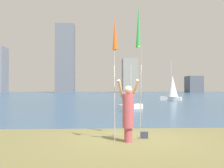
{
  "coord_description": "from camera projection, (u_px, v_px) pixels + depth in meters",
  "views": [
    {
      "loc": [
        -0.98,
        -9.08,
        1.74
      ],
      "look_at": [
        0.11,
        15.15,
        2.11
      ],
      "focal_mm": 42.47,
      "sensor_mm": 36.0,
      "label": 1
    }
  ],
  "objects": [
    {
      "name": "ground",
      "position": [
        104.0,
        96.0,
        59.98
      ],
      "size": [
        120.0,
        138.0,
        0.12
      ],
      "color": "brown"
    },
    {
      "name": "person",
      "position": [
        128.0,
        111.0,
        8.56
      ],
      "size": [
        0.74,
        0.55,
        2.02
      ],
      "rotation": [
        0.0,
        0.0,
        0.16
      ],
      "color": "#B24C59",
      "rests_on": "ground"
    },
    {
      "name": "kite_flag_left",
      "position": [
        115.0,
        37.0,
        8.47
      ],
      "size": [
        0.16,
        0.52,
        4.02
      ],
      "color": "#B2B2B7",
      "rests_on": "ground"
    },
    {
      "name": "kite_flag_right",
      "position": [
        139.0,
        29.0,
        9.25
      ],
      "size": [
        0.16,
        0.9,
        4.64
      ],
      "color": "#B2B2B7",
      "rests_on": "ground"
    },
    {
      "name": "bag",
      "position": [
        144.0,
        135.0,
        9.15
      ],
      "size": [
        0.25,
        0.12,
        0.23
      ],
      "color": "#33384C",
      "rests_on": "ground"
    },
    {
      "name": "sailboat_2",
      "position": [
        172.0,
        88.0,
        37.24
      ],
      "size": [
        2.99,
        2.18,
        5.58
      ],
      "color": "white",
      "rests_on": "ground"
    },
    {
      "name": "sailboat_3",
      "position": [
        131.0,
        106.0,
        21.96
      ],
      "size": [
        2.23,
        1.96,
        3.72
      ],
      "color": "white",
      "rests_on": "ground"
    },
    {
      "name": "skyline_tower_0",
      "position": [
        0.0,
        70.0,
        100.63
      ],
      "size": [
        3.74,
        7.71,
        17.4
      ],
      "color": "gray",
      "rests_on": "ground"
    },
    {
      "name": "skyline_tower_1",
      "position": [
        65.0,
        58.0,
        103.19
      ],
      "size": [
        7.27,
        5.09,
        26.62
      ],
      "color": "slate",
      "rests_on": "ground"
    },
    {
      "name": "skyline_tower_2",
      "position": [
        130.0,
        76.0,
        103.36
      ],
      "size": [
        5.68,
        7.48,
        13.12
      ],
      "color": "gray",
      "rests_on": "ground"
    },
    {
      "name": "skyline_tower_3",
      "position": [
        194.0,
        84.0,
        104.53
      ],
      "size": [
        5.43,
        7.07,
        6.44
      ],
      "color": "#565B66",
      "rests_on": "ground"
    }
  ]
}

